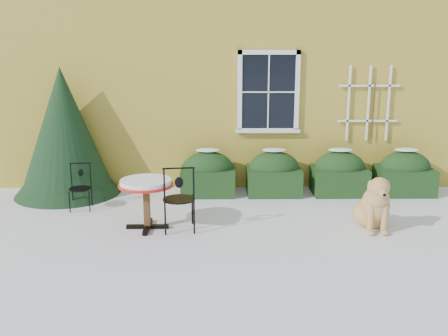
{
  "coord_description": "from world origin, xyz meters",
  "views": [
    {
      "loc": [
        -0.08,
        -6.99,
        2.84
      ],
      "look_at": [
        0.0,
        1.0,
        0.9
      ],
      "focal_mm": 40.0,
      "sensor_mm": 36.0,
      "label": 1
    }
  ],
  "objects_px": {
    "patio_chair_near": "(179,198)",
    "dog": "(374,207)",
    "bistro_table": "(146,188)",
    "patio_chair_far": "(80,187)",
    "evergreen_shrub": "(65,144)"
  },
  "relations": [
    {
      "from": "bistro_table",
      "to": "patio_chair_far",
      "type": "distance_m",
      "value": 1.7
    },
    {
      "from": "bistro_table",
      "to": "patio_chair_far",
      "type": "xyz_separation_m",
      "value": [
        -1.33,
        1.03,
        -0.27
      ]
    },
    {
      "from": "evergreen_shrub",
      "to": "patio_chair_far",
      "type": "distance_m",
      "value": 1.24
    },
    {
      "from": "bistro_table",
      "to": "dog",
      "type": "height_order",
      "value": "dog"
    },
    {
      "from": "dog",
      "to": "patio_chair_near",
      "type": "bearing_deg",
      "value": -179.09
    },
    {
      "from": "patio_chair_far",
      "to": "dog",
      "type": "height_order",
      "value": "dog"
    },
    {
      "from": "patio_chair_far",
      "to": "dog",
      "type": "relative_size",
      "value": 0.79
    },
    {
      "from": "bistro_table",
      "to": "patio_chair_near",
      "type": "bearing_deg",
      "value": -9.97
    },
    {
      "from": "evergreen_shrub",
      "to": "dog",
      "type": "relative_size",
      "value": 2.4
    },
    {
      "from": "evergreen_shrub",
      "to": "patio_chair_far",
      "type": "height_order",
      "value": "evergreen_shrub"
    },
    {
      "from": "patio_chair_far",
      "to": "dog",
      "type": "bearing_deg",
      "value": -19.47
    },
    {
      "from": "evergreen_shrub",
      "to": "dog",
      "type": "xyz_separation_m",
      "value": [
        5.47,
        -2.05,
        -0.63
      ]
    },
    {
      "from": "patio_chair_near",
      "to": "dog",
      "type": "bearing_deg",
      "value": 173.88
    },
    {
      "from": "bistro_table",
      "to": "evergreen_shrub",
      "type": "bearing_deg",
      "value": 132.84
    },
    {
      "from": "patio_chair_near",
      "to": "dog",
      "type": "height_order",
      "value": "patio_chair_near"
    }
  ]
}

